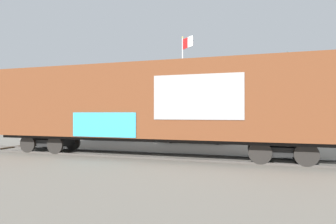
% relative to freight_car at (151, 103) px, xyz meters
% --- Properties ---
extents(ground_plane, '(260.00, 260.00, 0.00)m').
position_rel_freight_car_xyz_m(ground_plane, '(0.57, 0.00, -2.57)').
color(ground_plane, slate).
extents(track, '(60.01, 2.77, 0.08)m').
position_rel_freight_car_xyz_m(track, '(1.42, 0.01, -2.53)').
color(track, '#4C4742').
rests_on(track, ground_plane).
extents(freight_car, '(16.76, 2.99, 4.57)m').
position_rel_freight_car_xyz_m(freight_car, '(0.00, 0.00, 0.00)').
color(freight_car, brown).
rests_on(freight_car, ground_plane).
extents(flagpole, '(1.25, 1.16, 8.97)m').
position_rel_freight_car_xyz_m(flagpole, '(-0.80, 10.84, 3.27)').
color(flagpole, silver).
rests_on(flagpole, ground_plane).
extents(hillside, '(141.55, 41.01, 14.21)m').
position_rel_freight_car_xyz_m(hillside, '(0.52, 58.44, 2.21)').
color(hillside, silver).
rests_on(hillside, ground_plane).
extents(parked_car_blue, '(4.92, 2.36, 1.64)m').
position_rel_freight_car_xyz_m(parked_car_blue, '(-5.33, 6.82, -1.75)').
color(parked_car_blue, navy).
rests_on(parked_car_blue, ground_plane).
extents(parked_car_silver, '(4.71, 2.04, 1.71)m').
position_rel_freight_car_xyz_m(parked_car_silver, '(0.92, 6.50, -1.70)').
color(parked_car_silver, '#B7BABF').
rests_on(parked_car_silver, ground_plane).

